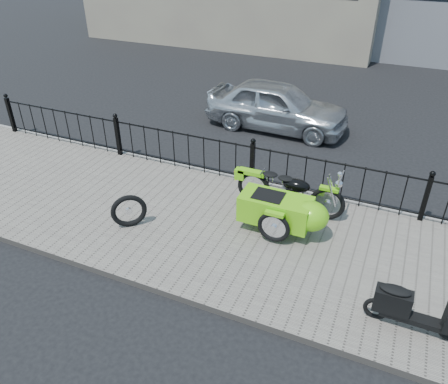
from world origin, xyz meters
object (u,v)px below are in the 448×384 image
at_px(spare_tire, 129,211).
at_px(sedan_car, 277,106).
at_px(motorcycle_sidecar, 287,207).
at_px(scooter, 409,308).

bearing_deg(spare_tire, sedan_car, 80.15).
bearing_deg(motorcycle_sidecar, spare_tire, -157.64).
height_order(motorcycle_sidecar, spare_tire, motorcycle_sidecar).
bearing_deg(sedan_car, motorcycle_sidecar, -158.44).
height_order(motorcycle_sidecar, sedan_car, sedan_car).
height_order(spare_tire, sedan_car, sedan_car).
bearing_deg(spare_tire, motorcycle_sidecar, 22.36).
xyz_separation_m(spare_tire, sedan_car, (1.01, 5.82, 0.22)).
relative_size(scooter, sedan_car, 0.35).
xyz_separation_m(scooter, spare_tire, (-4.96, 0.48, -0.02)).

